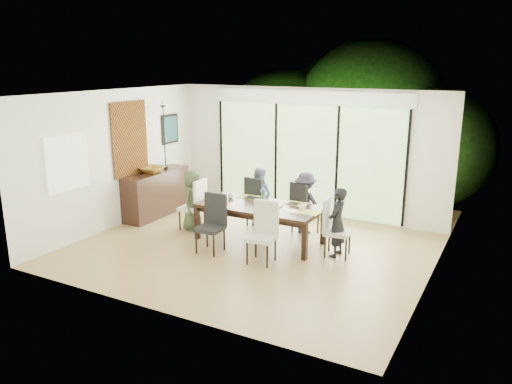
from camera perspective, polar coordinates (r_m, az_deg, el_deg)
The scene contains 62 objects.
floor at distance 8.82m, azimuth -0.78°, elevation -6.69°, with size 6.00×5.00×0.01m, color olive.
ceiling at distance 8.23m, azimuth -0.84°, elevation 11.16°, with size 6.00×5.00×0.01m, color white.
wall_back at distance 10.64m, azimuth 5.81°, elevation 4.55°, with size 6.00×0.02×2.70m, color white.
wall_front at distance 6.42m, azimuth -11.79°, elevation -2.50°, with size 6.00×0.02×2.70m, color silver.
wall_left at distance 10.20m, azimuth -15.77°, elevation 3.63°, with size 0.02×5.00×2.70m, color silver.
wall_right at distance 7.48m, azimuth 19.78°, elevation -0.62°, with size 0.02×5.00×2.70m, color silver.
glass_doors at distance 10.63m, azimuth 5.70°, elevation 3.72°, with size 4.20×0.02×2.30m, color #598C3F.
blinds_header at distance 10.45m, azimuth 5.87°, elevation 10.73°, with size 4.40×0.06×0.28m, color white.
mullion_a at distance 11.58m, azimuth -3.97°, elevation 4.67°, with size 0.05×0.04×2.30m, color black.
mullion_b at distance 10.91m, azimuth 2.28°, elevation 4.06°, with size 0.05×0.04×2.30m, color black.
mullion_c at distance 10.38m, azimuth 9.25°, elevation 3.33°, with size 0.05×0.04×2.30m, color black.
mullion_d at distance 10.02m, azimuth 16.82°, elevation 2.49°, with size 0.05×0.04×2.30m, color black.
side_window at distance 9.34m, azimuth -20.74°, elevation 3.18°, with size 0.02×0.90×1.00m, color #8CAD7F.
deck at distance 11.77m, azimuth 7.31°, elevation -1.51°, with size 6.00×1.80×0.10m, color brown.
rail_top at distance 12.35m, azimuth 8.75°, elevation 2.09°, with size 6.00×0.08×0.06m, color #553424.
foliage_left at distance 13.78m, azimuth 3.22°, elevation 7.30°, with size 3.20×3.20×3.20m, color #14380F.
foliage_mid at distance 13.54m, azimuth 12.89°, elevation 8.36°, with size 4.00×4.00×4.00m, color #14380F.
foliage_right at distance 12.46m, azimuth 19.74°, elevation 4.83°, with size 2.80×2.80×2.80m, color #14380F.
foliage_far at distance 14.51m, azimuth 9.78°, elevation 8.21°, with size 3.60×3.60×3.60m, color #14380F.
table_top at distance 9.03m, azimuth 0.39°, elevation -1.67°, with size 2.22×1.02×0.06m, color black.
table_apron at distance 9.06m, azimuth 0.39°, elevation -2.18°, with size 2.04×0.83×0.09m, color black.
table_leg_fl at distance 9.33m, azimuth -6.75°, elevation -3.47°, with size 0.08×0.08×0.64m, color black.
table_leg_fr at distance 8.33m, azimuth 5.59°, elevation -5.69°, with size 0.08×0.08×0.64m, color black.
table_leg_bl at distance 10.01m, azimuth -3.93°, elevation -2.13°, with size 0.08×0.08×0.64m, color black.
table_leg_br at distance 9.09m, azimuth 7.70°, elevation -4.00°, with size 0.08×0.08×0.64m, color black.
chair_left_end at distance 9.84m, azimuth -7.35°, elevation -1.37°, with size 0.43×0.43×1.02m, color white, non-canonical shape.
chair_right_end at distance 8.51m, azimuth 9.36°, elevation -4.02°, with size 0.43×0.43×1.02m, color beige, non-canonical shape.
chair_far_left at distance 10.00m, azimuth 0.39°, elevation -0.98°, with size 0.43×0.43×1.02m, color black, non-canonical shape.
chair_far_right at distance 9.59m, azimuth 5.68°, elevation -1.74°, with size 0.43×0.43×1.02m, color black, non-canonical shape.
chair_near_left at distance 8.61m, azimuth -5.29°, elevation -3.66°, with size 0.43×0.43×1.02m, color black, non-canonical shape.
chair_near_right at distance 8.13m, azimuth 0.62°, elevation -4.74°, with size 0.43×0.43×1.02m, color silver, non-canonical shape.
person_left_end at distance 9.80m, azimuth -7.28°, elevation -0.89°, with size 0.56×0.35×1.19m, color #414F34.
person_right_end at distance 8.49m, azimuth 9.26°, elevation -3.44°, with size 0.56×0.35×1.19m, color black.
person_far_left at distance 9.96m, azimuth 0.34°, elevation -0.52°, with size 0.56×0.35×1.19m, color slate.
person_far_right at distance 9.55m, azimuth 5.65°, elevation -1.27°, with size 0.56×0.35×1.19m, color #292233.
placemat_left at distance 9.49m, azimuth -4.69°, elevation -0.72°, with size 0.41×0.30×0.01m, color #91AB3D.
placemat_right at distance 8.64m, azimuth 5.97°, elevation -2.32°, with size 0.41×0.30×0.01m, color #9AAD3D.
placemat_far_l at distance 9.57m, azimuth -0.87°, elevation -0.54°, with size 0.41×0.30×0.01m, color #8EAC3D.
placemat_far_r at distance 9.14m, azimuth 4.61°, elevation -1.32°, with size 0.41×0.30×0.01m, color #90A33A.
placemat_paper at distance 9.04m, azimuth -3.59°, elevation -1.49°, with size 0.41×0.30×0.01m, color white.
tablet_far_l at distance 9.48m, azimuth -0.49°, elevation -0.64°, with size 0.24×0.17×0.01m, color black.
tablet_far_r at distance 9.11m, azimuth 4.20°, elevation -1.31°, with size 0.22×0.16×0.01m, color black.
papers at distance 8.69m, azimuth 4.32°, elevation -2.18°, with size 0.28×0.20×0.00m, color white.
platter_base at distance 9.03m, azimuth -3.59°, elevation -1.40°, with size 0.24×0.24×0.02m, color white.
platter_snacks at distance 9.03m, azimuth -3.59°, elevation -1.30°, with size 0.19×0.19×0.01m, color orange.
vase at distance 9.03m, azimuth 0.82°, elevation -1.13°, with size 0.07×0.07×0.11m, color silver.
hyacinth_stems at distance 9.00m, azimuth 0.82°, elevation -0.45°, with size 0.04×0.04×0.15m, color #337226.
hyacinth_blooms at distance 8.97m, azimuth 0.82°, elevation 0.12°, with size 0.10×0.10×0.10m, color #5B50C9.
laptop at distance 9.35m, azimuth -4.51°, elevation -0.89°, with size 0.31×0.20×0.02m, color silver.
cup_a at distance 9.47m, azimuth -2.93°, elevation -0.46°, with size 0.11×0.11×0.09m, color white.
cup_b at distance 8.86m, azimuth 0.94°, elevation -1.53°, with size 0.09×0.09×0.09m, color white.
cup_c at distance 8.77m, azimuth 5.32°, elevation -1.75°, with size 0.11×0.11×0.09m, color white.
book at distance 8.95m, azimuth 1.95°, elevation -1.59°, with size 0.15×0.21×0.02m, color white.
sideboard at distance 10.87m, azimuth -11.30°, elevation -0.16°, with size 0.48×1.70×0.95m, color black.
bowl at distance 10.67m, azimuth -11.79°, elevation 2.52°, with size 0.51×0.51×0.12m, color brown.
candlestick_base at distance 11.02m, azimuth -10.28°, elevation 2.76°, with size 0.11×0.11×0.04m, color black.
candlestick_shaft at distance 10.90m, azimuth -10.44°, elevation 6.20°, with size 0.03×0.03×1.33m, color black.
candlestick_pan at distance 10.82m, azimuth -10.60°, elevation 9.64°, with size 0.11×0.11×0.03m, color black.
candle at distance 10.82m, azimuth -10.62°, elevation 9.98°, with size 0.04×0.04×0.11m, color silver.
tapestry at distance 10.40m, azimuth -14.22°, elevation 5.90°, with size 0.02×1.00×1.50m, color brown.
art_frame at distance 11.38m, azimuth -9.82°, elevation 7.11°, with size 0.03×0.55×0.65m, color black.
art_canvas at distance 11.37m, azimuth -9.74°, elevation 7.11°, with size 0.01×0.45×0.55m, color #17404A.
Camera 1 is at (4.00, -7.17, 3.22)m, focal length 35.00 mm.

